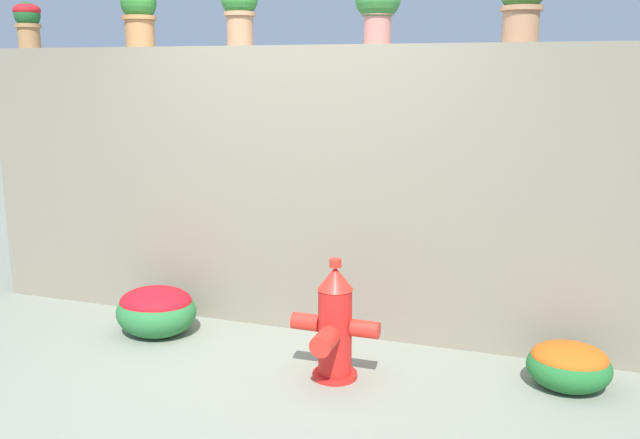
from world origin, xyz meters
TOP-DOWN VIEW (x-y plane):
  - ground_plane at (0.00, 0.00)m, footprint 24.00×24.00m
  - stone_wall at (0.00, 1.20)m, footprint 5.32×0.35m
  - potted_plant_0 at (-2.39, 1.18)m, footprint 0.21×0.21m
  - potted_plant_1 at (-1.37, 1.19)m, footprint 0.28×0.28m
  - potted_plant_2 at (-0.52, 1.16)m, footprint 0.28×0.28m
  - fire_hydrant at (0.46, 0.33)m, footprint 0.56×0.44m
  - flower_bush_left at (-0.99, 0.62)m, footprint 0.59×0.53m
  - flower_bush_right at (1.83, 0.67)m, footprint 0.50×0.45m

SIDE VIEW (x-z plane):
  - ground_plane at x=0.00m, z-range 0.00..0.00m
  - flower_bush_right at x=1.83m, z-range 0.01..0.29m
  - flower_bush_left at x=-0.99m, z-range 0.01..0.37m
  - fire_hydrant at x=0.46m, z-range -0.04..0.72m
  - stone_wall at x=0.00m, z-range 0.00..2.05m
  - potted_plant_0 at x=-2.39m, z-range 2.08..2.45m
  - potted_plant_1 at x=-1.37m, z-range 2.09..2.55m
  - potted_plant_2 at x=-0.52m, z-range 2.11..2.57m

